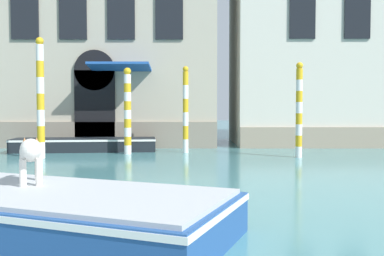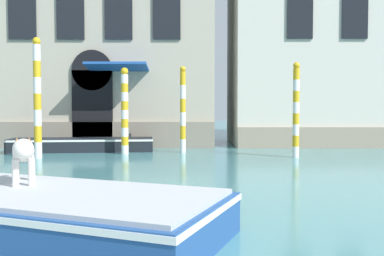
% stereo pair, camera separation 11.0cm
% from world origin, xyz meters
% --- Properties ---
extents(boat_foreground, '(6.63, 4.49, 0.63)m').
position_xyz_m(boat_foreground, '(2.52, 4.67, 0.34)').
color(boat_foreground, '#234C8C').
rests_on(boat_foreground, ground_plane).
extents(dog_on_deck, '(0.58, 1.07, 0.74)m').
position_xyz_m(dog_on_deck, '(2.53, 4.99, 1.12)').
color(dog_on_deck, silver).
rests_on(dog_on_deck, boat_foreground).
extents(boat_moored_near_palazzo, '(5.92, 2.05, 0.54)m').
position_xyz_m(boat_moored_near_palazzo, '(0.59, 16.55, 0.28)').
color(boat_moored_near_palazzo, black).
rests_on(boat_moored_near_palazzo, ground_plane).
extents(mooring_pole_0, '(0.24, 0.24, 3.42)m').
position_xyz_m(mooring_pole_0, '(8.85, 14.25, 1.73)').
color(mooring_pole_0, white).
rests_on(mooring_pole_0, ground_plane).
extents(mooring_pole_2, '(0.28, 0.28, 4.27)m').
position_xyz_m(mooring_pole_2, '(-0.35, 14.03, 2.16)').
color(mooring_pole_2, white).
rests_on(mooring_pole_2, ground_plane).
extents(mooring_pole_3, '(0.29, 0.29, 3.33)m').
position_xyz_m(mooring_pole_3, '(2.52, 15.44, 1.69)').
color(mooring_pole_3, white).
rests_on(mooring_pole_3, ground_plane).
extents(mooring_pole_4, '(0.23, 0.23, 3.43)m').
position_xyz_m(mooring_pole_4, '(4.75, 15.95, 1.73)').
color(mooring_pole_4, white).
rests_on(mooring_pole_4, ground_plane).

